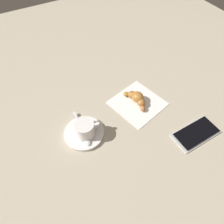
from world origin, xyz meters
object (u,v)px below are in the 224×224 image
at_px(croissant, 137,98).
at_px(sugar_packet, 88,126).
at_px(teaspoon, 83,133).
at_px(napkin, 137,102).
at_px(cell_phone, 196,133).
at_px(espresso_cup, 85,129).
at_px(saucer, 84,133).

bearing_deg(croissant, sugar_packet, -174.37).
height_order(teaspoon, napkin, teaspoon).
xyz_separation_m(teaspoon, napkin, (0.22, 0.03, -0.01)).
relative_size(sugar_packet, croissant, 0.51).
height_order(sugar_packet, cell_phone, sugar_packet).
relative_size(teaspoon, sugar_packet, 2.48).
height_order(napkin, cell_phone, cell_phone).
relative_size(espresso_cup, napkin, 0.53).
xyz_separation_m(espresso_cup, sugar_packet, (0.01, 0.02, -0.02)).
xyz_separation_m(sugar_packet, cell_phone, (0.29, -0.18, -0.01)).
relative_size(espresso_cup, cell_phone, 0.57).
distance_m(teaspoon, napkin, 0.22).
bearing_deg(teaspoon, croissant, 9.40).
xyz_separation_m(saucer, croissant, (0.22, 0.03, 0.01)).
xyz_separation_m(napkin, croissant, (0.00, 0.00, 0.02)).
relative_size(saucer, teaspoon, 0.89).
xyz_separation_m(espresso_cup, croissant, (0.21, 0.04, -0.02)).
bearing_deg(cell_phone, teaspoon, 151.75).
height_order(espresso_cup, napkin, espresso_cup).
xyz_separation_m(saucer, napkin, (0.22, 0.03, -0.00)).
distance_m(saucer, croissant, 0.22).
xyz_separation_m(teaspoon, sugar_packet, (0.02, 0.02, 0.00)).
relative_size(espresso_cup, sugar_packet, 1.50).
bearing_deg(cell_phone, croissant, 113.53).
relative_size(croissant, cell_phone, 0.74).
height_order(teaspoon, croissant, croissant).
distance_m(espresso_cup, teaspoon, 0.03).
distance_m(saucer, teaspoon, 0.01).
relative_size(saucer, napkin, 0.78).
distance_m(teaspoon, cell_phone, 0.35).
xyz_separation_m(sugar_packet, napkin, (0.20, 0.02, -0.01)).
height_order(saucer, espresso_cup, espresso_cup).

